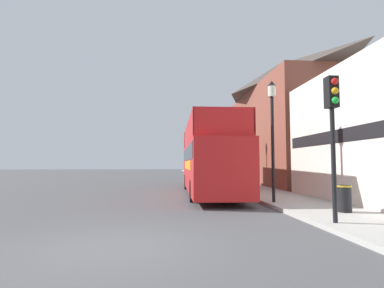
{
  "coord_description": "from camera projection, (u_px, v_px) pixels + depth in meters",
  "views": [
    {
      "loc": [
        1.05,
        -6.21,
        1.67
      ],
      "look_at": [
        2.55,
        11.21,
        2.86
      ],
      "focal_mm": 28.0,
      "sensor_mm": 36.0,
      "label": 1
    }
  ],
  "objects": [
    {
      "name": "litter_bin",
      "position": [
        344.0,
        197.0,
        9.63
      ],
      "size": [
        0.48,
        0.48,
        0.87
      ],
      "color": "black",
      "rests_on": "sidewalk"
    },
    {
      "name": "traffic_signal",
      "position": [
        333.0,
        115.0,
        8.03
      ],
      "size": [
        0.28,
        0.42,
        3.9
      ],
      "color": "black",
      "rests_on": "sidewalk"
    },
    {
      "name": "sidewalk",
      "position": [
        233.0,
        184.0,
        24.42
      ],
      "size": [
        2.87,
        108.0,
        0.14
      ],
      "color": "#ADAAA3",
      "rests_on": "ground_plane"
    },
    {
      "name": "ground_plane",
      "position": [
        154.0,
        183.0,
        26.84
      ],
      "size": [
        144.0,
        144.0,
        0.0
      ],
      "primitive_type": "plane",
      "color": "#4C4C4F"
    },
    {
      "name": "tour_bus",
      "position": [
        209.0,
        163.0,
        16.84
      ],
      "size": [
        2.78,
        11.46,
        3.91
      ],
      "rotation": [
        0.0,
        0.0,
        -0.03
      ],
      "color": "red",
      "rests_on": "ground_plane"
    },
    {
      "name": "lamp_post_nearest",
      "position": [
        272.0,
        118.0,
        12.38
      ],
      "size": [
        0.35,
        0.35,
        5.01
      ],
      "color": "black",
      "rests_on": "sidewalk"
    },
    {
      "name": "lamp_post_second",
      "position": [
        232.0,
        139.0,
        21.1
      ],
      "size": [
        0.35,
        0.35,
        4.79
      ],
      "color": "black",
      "rests_on": "sidewalk"
    },
    {
      "name": "brick_terrace_rear",
      "position": [
        279.0,
        123.0,
        26.33
      ],
      "size": [
        6.0,
        17.45,
        10.55
      ],
      "color": "brown",
      "rests_on": "ground_plane"
    },
    {
      "name": "parked_car_ahead_of_bus",
      "position": [
        200.0,
        177.0,
        25.31
      ],
      "size": [
        1.97,
        4.32,
        1.31
      ],
      "rotation": [
        0.0,
        0.0,
        0.03
      ],
      "color": "black",
      "rests_on": "ground_plane"
    }
  ]
}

